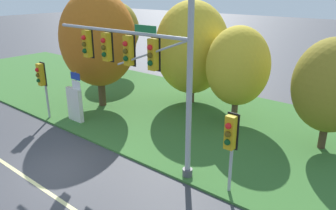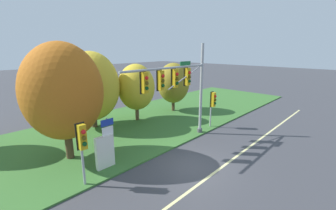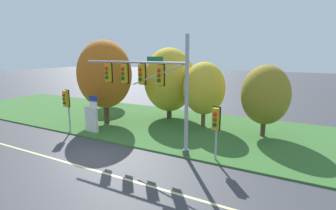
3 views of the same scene
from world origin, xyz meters
name	(u,v)px [view 2 (image 2 of 3)]	position (x,y,z in m)	size (l,w,h in m)	color
ground_plane	(195,166)	(0.00, 0.00, 0.00)	(160.00, 160.00, 0.00)	#3D3D42
lane_stripe	(213,174)	(0.00, -1.20, 0.00)	(36.00, 0.16, 0.01)	beige
grass_verge	(115,131)	(0.00, 8.25, 0.05)	(48.00, 11.50, 0.10)	#386B2D
traffic_signal_mast	(180,83)	(1.98, 2.90, 4.38)	(7.71, 0.49, 7.00)	#9EA0A5
pedestrian_signal_near_kerb	(82,141)	(-5.36, 2.75, 2.47)	(0.46, 0.55, 3.25)	#9EA0A5
pedestrian_signal_further_along	(213,102)	(6.32, 2.89, 2.34)	(0.46, 0.55, 3.09)	#9EA0A5
route_sign_post	(108,134)	(-3.46, 3.63, 2.01)	(0.79, 0.08, 2.87)	slate
tree_left_of_mast	(63,92)	(-4.60, 6.25, 4.27)	(4.55, 4.55, 7.03)	#4C3823
tree_behind_signpost	(91,86)	(-0.62, 10.35, 3.64)	(4.62, 4.62, 6.43)	#4C3823
tree_mid_verge	(136,87)	(3.20, 9.20, 3.24)	(3.41, 3.41, 5.28)	brown
tree_tall_centre	(173,83)	(7.97, 8.85, 3.13)	(3.40, 3.40, 5.16)	#4C3823
info_kiosk	(105,152)	(-3.74, 3.60, 1.04)	(1.10, 0.24, 1.90)	silver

